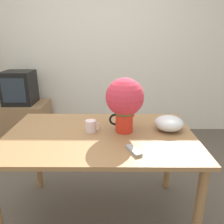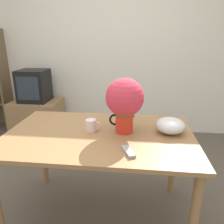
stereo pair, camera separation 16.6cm
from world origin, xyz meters
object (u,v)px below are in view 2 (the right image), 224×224
at_px(tv_set, 34,86).
at_px(flower_vase, 125,101).
at_px(white_bowl, 170,125).
at_px(coffee_mug, 91,125).

bearing_deg(tv_set, flower_vase, -46.44).
bearing_deg(white_bowl, coffee_mug, -176.85).
distance_m(flower_vase, tv_set, 2.11).
xyz_separation_m(flower_vase, tv_set, (-1.45, 1.52, -0.24)).
xyz_separation_m(white_bowl, tv_set, (-1.80, 1.50, -0.05)).
height_order(flower_vase, tv_set, flower_vase).
distance_m(coffee_mug, white_bowl, 0.61).
height_order(flower_vase, white_bowl, flower_vase).
distance_m(white_bowl, tv_set, 2.34).
bearing_deg(coffee_mug, white_bowl, 3.15).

